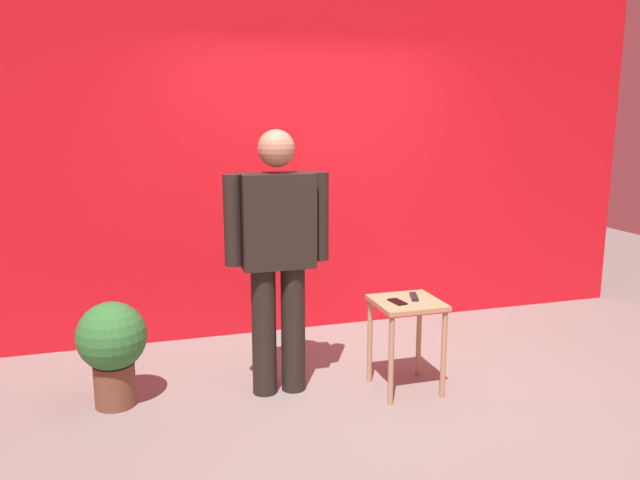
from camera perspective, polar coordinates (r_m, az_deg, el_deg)
ground_plane at (r=4.30m, az=5.42°, el=-14.31°), size 12.00×12.00×0.00m
back_wall_red at (r=5.43m, az=-0.88°, el=8.61°), size 6.12×0.12×3.20m
standing_person at (r=4.15m, az=-3.81°, el=-0.85°), size 0.69×0.25×1.75m
side_table at (r=4.33m, az=7.74°, el=-6.98°), size 0.43×0.43×0.63m
cell_phone at (r=4.24m, az=6.93°, el=-5.50°), size 0.09×0.15×0.01m
tv_remote at (r=4.35m, az=8.39°, el=-5.03°), size 0.10×0.18×0.02m
potted_plant at (r=4.31m, az=-18.08°, el=-8.93°), size 0.44×0.44×0.69m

